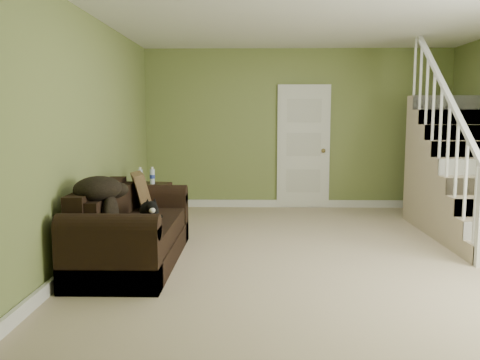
{
  "coord_description": "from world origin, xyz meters",
  "views": [
    {
      "loc": [
        -0.75,
        -5.66,
        1.51
      ],
      "look_at": [
        -0.89,
        0.36,
        0.75
      ],
      "focal_mm": 38.0,
      "sensor_mm": 36.0,
      "label": 1
    }
  ],
  "objects_px": {
    "side_table": "(148,206)",
    "banana": "(129,225)",
    "cat": "(149,211)",
    "sofa": "(129,233)"
  },
  "relations": [
    {
      "from": "sofa",
      "to": "cat",
      "type": "relative_size",
      "value": 3.91
    },
    {
      "from": "side_table",
      "to": "banana",
      "type": "height_order",
      "value": "side_table"
    },
    {
      "from": "side_table",
      "to": "banana",
      "type": "xyz_separation_m",
      "value": [
        0.21,
        -1.92,
        0.15
      ]
    },
    {
      "from": "sofa",
      "to": "banana",
      "type": "height_order",
      "value": "sofa"
    },
    {
      "from": "cat",
      "to": "sofa",
      "type": "bearing_deg",
      "value": -179.88
    },
    {
      "from": "sofa",
      "to": "side_table",
      "type": "relative_size",
      "value": 2.43
    },
    {
      "from": "cat",
      "to": "side_table",
      "type": "bearing_deg",
      "value": 83.02
    },
    {
      "from": "cat",
      "to": "banana",
      "type": "xyz_separation_m",
      "value": [
        -0.11,
        -0.37,
        -0.07
      ]
    },
    {
      "from": "side_table",
      "to": "banana",
      "type": "bearing_deg",
      "value": -83.65
    },
    {
      "from": "banana",
      "to": "side_table",
      "type": "bearing_deg",
      "value": 53.84
    }
  ]
}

